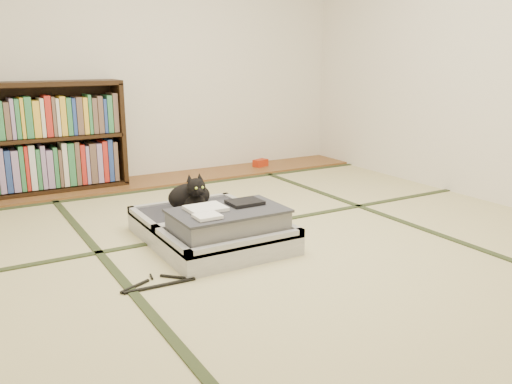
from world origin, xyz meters
TOP-DOWN VIEW (x-y plane):
  - floor at (0.00, 0.00)m, footprint 4.50×4.50m
  - wood_strip at (0.00, 2.00)m, footprint 4.00×0.50m
  - red_item at (1.09, 2.03)m, footprint 0.17×0.13m
  - tatami_borders at (0.00, 0.49)m, footprint 4.00×4.50m
  - bookcase at (-1.00, 2.07)m, footprint 1.34×0.31m
  - suitcase at (-0.34, 0.21)m, footprint 0.74×0.99m
  - cat at (-0.36, 0.50)m, footprint 0.33×0.33m
  - cable_coil at (-0.17, 0.54)m, footprint 0.10×0.10m
  - hanger at (-0.86, -0.21)m, footprint 0.39×0.18m

SIDE VIEW (x-z plane):
  - floor at x=0.00m, z-range 0.00..0.00m
  - tatami_borders at x=0.00m, z-range 0.00..0.01m
  - hanger at x=-0.86m, z-range 0.00..0.01m
  - wood_strip at x=0.00m, z-range 0.00..0.02m
  - red_item at x=1.09m, z-range 0.02..0.09m
  - suitcase at x=-0.34m, z-range -0.04..0.25m
  - cable_coil at x=-0.17m, z-range 0.14..0.17m
  - cat at x=-0.36m, z-range 0.11..0.38m
  - bookcase at x=-1.00m, z-range -0.01..0.91m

